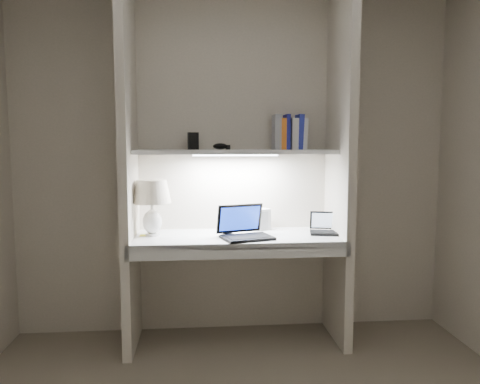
{
  "coord_description": "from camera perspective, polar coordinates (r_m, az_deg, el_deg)",
  "views": [
    {
      "loc": [
        -0.26,
        -1.98,
        1.42
      ],
      "look_at": [
        0.01,
        1.05,
        1.09
      ],
      "focal_mm": 35.0,
      "sensor_mm": 36.0,
      "label": 1
    }
  ],
  "objects": [
    {
      "name": "laptop_main",
      "position": [
        3.2,
        0.53,
        -4.67
      ],
      "size": [
        0.39,
        0.37,
        0.22
      ],
      "rotation": [
        0.0,
        0.0,
        0.3
      ],
      "color": "black",
      "rests_on": "desk"
    },
    {
      "name": "shelf_box",
      "position": [
        3.41,
        -5.73,
        6.21
      ],
      "size": [
        0.08,
        0.07,
        0.12
      ],
      "primitive_type": "cube",
      "rotation": [
        0.0,
        0.0,
        0.23
      ],
      "color": "black",
      "rests_on": "shelf"
    },
    {
      "name": "strip_light",
      "position": [
        3.31,
        -0.58,
        4.54
      ],
      "size": [
        0.6,
        0.04,
        0.02
      ],
      "primitive_type": "cube",
      "color": "white",
      "rests_on": "shelf"
    },
    {
      "name": "desk_apron",
      "position": [
        3.03,
        -0.03,
        -7.2
      ],
      "size": [
        1.46,
        0.03,
        0.1
      ],
      "primitive_type": "cube",
      "color": "silver",
      "rests_on": "desk"
    },
    {
      "name": "alcove_panel_left",
      "position": [
        3.24,
        -13.44,
        2.96
      ],
      "size": [
        0.06,
        0.55,
        2.5
      ],
      "primitive_type": "cube",
      "color": "beige",
      "rests_on": "floor"
    },
    {
      "name": "mouse",
      "position": [
        3.32,
        -1.55,
        -4.84
      ],
      "size": [
        0.11,
        0.09,
        0.04
      ],
      "primitive_type": "ellipsoid",
      "rotation": [
        0.0,
        0.0,
        0.27
      ],
      "color": "black",
      "rests_on": "desk"
    },
    {
      "name": "back_wall",
      "position": [
        3.49,
        -0.81,
        3.34
      ],
      "size": [
        3.2,
        0.01,
        2.5
      ],
      "primitive_type": "cube",
      "color": "beige",
      "rests_on": "floor"
    },
    {
      "name": "alcove_panel_right",
      "position": [
        3.36,
        12.1,
        3.09
      ],
      "size": [
        0.06,
        0.55,
        2.5
      ],
      "primitive_type": "cube",
      "color": "beige",
      "rests_on": "floor"
    },
    {
      "name": "desk",
      "position": [
        3.28,
        -0.44,
        -5.65
      ],
      "size": [
        1.4,
        0.55,
        0.04
      ],
      "primitive_type": "cube",
      "color": "white",
      "rests_on": "alcove_panel_left"
    },
    {
      "name": "sticky_note",
      "position": [
        3.34,
        -11.57,
        -5.2
      ],
      "size": [
        0.07,
        0.07,
        0.0
      ],
      "primitive_type": "cube",
      "rotation": [
        0.0,
        0.0,
        0.05
      ],
      "color": "#FEFF35",
      "rests_on": "desk"
    },
    {
      "name": "shelf_gadget",
      "position": [
        3.37,
        -2.43,
        5.59
      ],
      "size": [
        0.11,
        0.08,
        0.04
      ],
      "primitive_type": "ellipsoid",
      "rotation": [
        0.0,
        0.0,
        -0.04
      ],
      "color": "black",
      "rests_on": "shelf"
    },
    {
      "name": "shelf",
      "position": [
        3.31,
        -0.58,
        4.92
      ],
      "size": [
        1.4,
        0.36,
        0.03
      ],
      "primitive_type": "cube",
      "color": "silver",
      "rests_on": "back_wall"
    },
    {
      "name": "speaker",
      "position": [
        3.46,
        2.65,
        -3.36
      ],
      "size": [
        0.13,
        0.12,
        0.16
      ],
      "primitive_type": "cube",
      "rotation": [
        0.0,
        0.0,
        0.37
      ],
      "color": "silver",
      "rests_on": "desk"
    },
    {
      "name": "table_lamp",
      "position": [
        3.28,
        -10.7,
        -0.74
      ],
      "size": [
        0.27,
        0.27,
        0.39
      ],
      "color": "white",
      "rests_on": "desk"
    },
    {
      "name": "cable_coil",
      "position": [
        3.29,
        2.24,
        -5.13
      ],
      "size": [
        0.14,
        0.14,
        0.01
      ],
      "primitive_type": "torus",
      "rotation": [
        0.0,
        0.0,
        0.31
      ],
      "color": "black",
      "rests_on": "desk"
    },
    {
      "name": "book_row",
      "position": [
        3.42,
        6.01,
        7.16
      ],
      "size": [
        0.24,
        0.17,
        0.25
      ],
      "color": "silver",
      "rests_on": "shelf"
    },
    {
      "name": "laptop_netbook",
      "position": [
        3.4,
        10.5,
        -4.36
      ],
      "size": [
        0.26,
        0.24,
        0.15
      ],
      "rotation": [
        0.0,
        0.0,
        -0.2
      ],
      "color": "black",
      "rests_on": "desk"
    }
  ]
}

